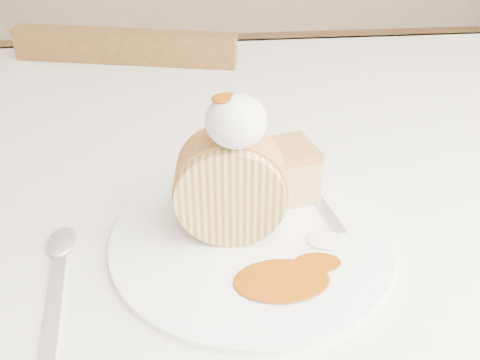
{
  "coord_description": "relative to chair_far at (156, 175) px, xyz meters",
  "views": [
    {
      "loc": [
        -0.05,
        -0.34,
        1.08
      ],
      "look_at": [
        -0.01,
        0.07,
        0.82
      ],
      "focal_mm": 40.0,
      "sensor_mm": 36.0,
      "label": 1
    }
  ],
  "objects": [
    {
      "name": "table",
      "position": [
        0.14,
        -0.44,
        0.2
      ],
      "size": [
        1.4,
        0.9,
        0.75
      ],
      "color": "silver",
      "rests_on": "ground"
    },
    {
      "name": "chair_far",
      "position": [
        0.0,
        0.0,
        0.0
      ],
      "size": [
        0.45,
        0.45,
        0.8
      ],
      "rotation": [
        0.0,
        0.0,
        2.92
      ],
      "color": "brown",
      "rests_on": "ground"
    },
    {
      "name": "plate",
      "position": [
        0.14,
        -0.59,
        0.29
      ],
      "size": [
        0.33,
        0.33,
        0.01
      ],
      "primitive_type": "cylinder",
      "rotation": [
        0.0,
        0.0,
        0.26
      ],
      "color": "white",
      "rests_on": "table"
    },
    {
      "name": "roulade_slice",
      "position": [
        0.12,
        -0.58,
        0.35
      ],
      "size": [
        0.1,
        0.06,
        0.1
      ],
      "primitive_type": "cylinder",
      "rotation": [
        1.57,
        0.0,
        -0.09
      ],
      "color": "#CCBF8E",
      "rests_on": "plate"
    },
    {
      "name": "cake_chunk",
      "position": [
        0.18,
        -0.52,
        0.32
      ],
      "size": [
        0.07,
        0.07,
        0.05
      ],
      "primitive_type": "cube",
      "rotation": [
        0.0,
        0.0,
        0.26
      ],
      "color": "#D38A4F",
      "rests_on": "plate"
    },
    {
      "name": "whipped_cream",
      "position": [
        0.13,
        -0.59,
        0.42
      ],
      "size": [
        0.05,
        0.05,
        0.05
      ],
      "primitive_type": "ellipsoid",
      "color": "white",
      "rests_on": "roulade_slice"
    },
    {
      "name": "caramel_drizzle",
      "position": [
        0.12,
        -0.59,
        0.45
      ],
      "size": [
        0.03,
        0.02,
        0.01
      ],
      "primitive_type": "ellipsoid",
      "color": "#823F05",
      "rests_on": "whipped_cream"
    },
    {
      "name": "caramel_pool",
      "position": [
        0.16,
        -0.65,
        0.3
      ],
      "size": [
        0.1,
        0.07,
        0.0
      ],
      "primitive_type": null,
      "rotation": [
        0.0,
        0.0,
        0.26
      ],
      "color": "#823F05",
      "rests_on": "plate"
    },
    {
      "name": "fork",
      "position": [
        0.22,
        -0.54,
        0.3
      ],
      "size": [
        0.05,
        0.16,
        0.0
      ],
      "primitive_type": "cube",
      "rotation": [
        0.0,
        0.0,
        0.18
      ],
      "color": "silver",
      "rests_on": "plate"
    },
    {
      "name": "spoon",
      "position": [
        -0.03,
        -0.66,
        0.29
      ],
      "size": [
        0.04,
        0.16,
        0.0
      ],
      "primitive_type": "cube",
      "rotation": [
        0.0,
        0.0,
        0.11
      ],
      "color": "silver",
      "rests_on": "table"
    }
  ]
}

